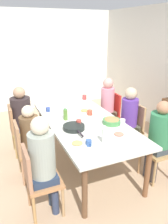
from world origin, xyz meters
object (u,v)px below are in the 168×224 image
(cup_4, at_px, (48,109))
(person_1, at_px, (159,134))
(plate_2, at_px, (77,144))
(bottle_0, at_px, (65,114))
(dining_table, at_px, (84,125))
(cup_5, at_px, (85,97))
(plate_0, at_px, (119,135))
(bowl_0, at_px, (112,121))
(chair_3, at_px, (18,127))
(person_3, at_px, (22,114))
(chair_5, at_px, (110,112))
(cup_2, at_px, (123,122))
(chair_1, at_px, (162,146))
(person_2, at_px, (129,116))
(chair_2, at_px, (132,126))
(chair_0, at_px, (37,178))
(person_4, at_px, (31,136))
(serving_pan, at_px, (74,127))
(bottle_1, at_px, (104,135))
(cup_3, at_px, (90,113))
(cup_1, at_px, (79,123))
(chair_4, at_px, (26,148))
(person_0, at_px, (43,159))
(cup_0, at_px, (89,143))

(cup_4, bearing_deg, person_1, 41.55)
(plate_2, bearing_deg, bottle_0, 170.91)
(dining_table, bearing_deg, cup_5, 155.99)
(plate_0, height_order, bowl_0, bowl_0)
(chair_3, bearing_deg, plate_2, 20.97)
(dining_table, relative_size, person_3, 1.87)
(chair_5, bearing_deg, cup_2, -22.12)
(chair_1, distance_m, person_2, 0.80)
(person_2, height_order, chair_3, person_2)
(plate_0, relative_size, cup_4, 2.21)
(dining_table, bearing_deg, chair_2, 90.00)
(chair_0, relative_size, bottle_0, 4.20)
(person_4, bearing_deg, serving_pan, 69.31)
(person_1, bearing_deg, cup_5, -167.83)
(cup_2, height_order, cup_5, cup_2)
(serving_pan, bearing_deg, person_4, -110.69)
(person_2, bearing_deg, plate_2, -61.43)
(bottle_1, bearing_deg, serving_pan, -158.90)
(chair_3, distance_m, plate_0, 1.85)
(plate_2, relative_size, bottle_1, 1.07)
(serving_pan, bearing_deg, person_3, -149.30)
(cup_3, bearing_deg, cup_1, -46.04)
(chair_3, bearing_deg, cup_3, 63.09)
(chair_4, bearing_deg, cup_3, 99.95)
(chair_4, height_order, chair_5, same)
(bowl_0, relative_size, cup_4, 2.54)
(person_3, distance_m, plate_0, 1.78)
(person_4, relative_size, bottle_1, 4.86)
(chair_1, bearing_deg, person_3, -130.94)
(chair_5, height_order, bowl_0, chair_5)
(chair_5, bearing_deg, cup_1, -50.15)
(chair_5, relative_size, bowl_0, 3.25)
(person_0, bearing_deg, cup_0, 92.99)
(person_1, bearing_deg, plate_2, -94.87)
(bowl_0, relative_size, cup_2, 2.39)
(bowl_0, bearing_deg, plate_0, -16.35)
(chair_2, relative_size, bottle_0, 4.20)
(cup_3, xyz_separation_m, bottle_0, (0.04, -0.44, 0.06))
(bottle_0, bearing_deg, serving_pan, -0.78)
(person_2, bearing_deg, person_1, 0.11)
(person_4, height_order, plate_0, person_4)
(chair_2, xyz_separation_m, plate_0, (0.65, -0.69, 0.28))
(cup_1, xyz_separation_m, cup_4, (-0.76, -0.27, -0.01))
(person_0, height_order, bowl_0, person_0)
(dining_table, height_order, cup_0, cup_0)
(chair_3, bearing_deg, dining_table, 50.44)
(person_3, relative_size, chair_4, 1.36)
(bottle_0, bearing_deg, chair_1, 51.78)
(chair_0, relative_size, person_1, 0.74)
(plate_0, height_order, bottle_1, bottle_1)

